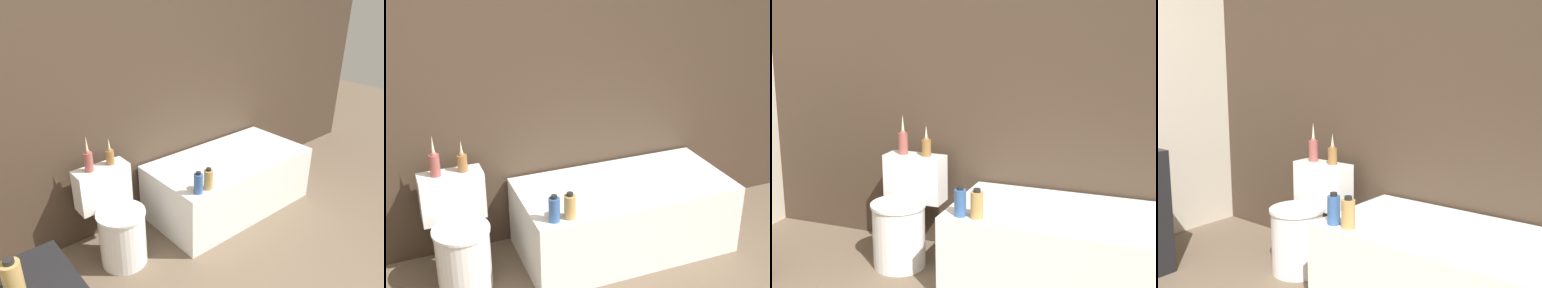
{
  "view_description": "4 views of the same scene",
  "coord_description": "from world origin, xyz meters",
  "views": [
    {
      "loc": [
        -1.39,
        -0.4,
        1.98
      ],
      "look_at": [
        0.19,
        1.52,
        0.87
      ],
      "focal_mm": 35.0,
      "sensor_mm": 36.0,
      "label": 1
    },
    {
      "loc": [
        -0.73,
        -1.21,
        2.21
      ],
      "look_at": [
        0.4,
        1.6,
        0.91
      ],
      "focal_mm": 50.0,
      "sensor_mm": 36.0,
      "label": 2
    },
    {
      "loc": [
        1.22,
        -1.24,
        1.61
      ],
      "look_at": [
        0.13,
        1.61,
        0.88
      ],
      "focal_mm": 50.0,
      "sensor_mm": 36.0,
      "label": 3
    },
    {
      "loc": [
        1.69,
        -0.33,
        1.32
      ],
      "look_at": [
        0.24,
        1.48,
        0.95
      ],
      "focal_mm": 42.0,
      "sensor_mm": 36.0,
      "label": 4
    }
  ],
  "objects": [
    {
      "name": "vase_silver",
      "position": [
        -0.27,
        1.93,
        0.77
      ],
      "size": [
        0.06,
        0.06,
        0.21
      ],
      "color": "olive",
      "rests_on": "toilet"
    },
    {
      "name": "shampoo_bottle_short",
      "position": [
        0.27,
        1.42,
        0.59
      ],
      "size": [
        0.07,
        0.07,
        0.17
      ],
      "color": "tan",
      "rests_on": "bathtub"
    },
    {
      "name": "soap_bottle_glass",
      "position": [
        -1.22,
        0.92,
        0.9
      ],
      "size": [
        0.08,
        0.08,
        0.17
      ],
      "color": "tan",
      "rests_on": "vanity_counter"
    },
    {
      "name": "shampoo_bottle_tall",
      "position": [
        0.17,
        1.42,
        0.59
      ],
      "size": [
        0.07,
        0.07,
        0.18
      ],
      "color": "#335999",
      "rests_on": "bathtub"
    },
    {
      "name": "bathtub",
      "position": [
        0.79,
        1.71,
        0.26
      ],
      "size": [
        1.46,
        0.74,
        0.51
      ],
      "color": "white",
      "rests_on": "ground"
    },
    {
      "name": "toilet",
      "position": [
        -0.35,
        1.74,
        0.31
      ],
      "size": [
        0.41,
        0.52,
        0.7
      ],
      "color": "white",
      "rests_on": "ground"
    },
    {
      "name": "wall_back_tiled",
      "position": [
        0.0,
        2.13,
        1.3
      ],
      "size": [
        6.4,
        0.06,
        2.6
      ],
      "color": "#423326",
      "rests_on": "ground_plane"
    },
    {
      "name": "vase_gold",
      "position": [
        -0.44,
        1.92,
        0.79
      ],
      "size": [
        0.06,
        0.06,
        0.28
      ],
      "color": "#994C47",
      "rests_on": "toilet"
    }
  ]
}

